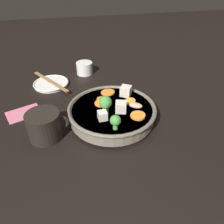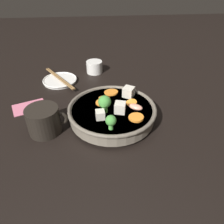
{
  "view_description": "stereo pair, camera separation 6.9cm",
  "coord_description": "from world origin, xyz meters",
  "px_view_note": "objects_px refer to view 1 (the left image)",
  "views": [
    {
      "loc": [
        -0.12,
        -0.55,
        0.43
      ],
      "look_at": [
        0.0,
        0.0,
        0.03
      ],
      "focal_mm": 35.0,
      "sensor_mm": 36.0,
      "label": 1
    },
    {
      "loc": [
        -0.05,
        -0.56,
        0.43
      ],
      "look_at": [
        0.0,
        0.0,
        0.03
      ],
      "focal_mm": 35.0,
      "sensor_mm": 36.0,
      "label": 2
    }
  ],
  "objects_px": {
    "side_saucer": "(51,84)",
    "tea_cup": "(85,68)",
    "dark_mug": "(45,126)",
    "chopsticks_pair": "(51,81)",
    "stirfry_bowl": "(112,111)"
  },
  "relations": [
    {
      "from": "side_saucer",
      "to": "chopsticks_pair",
      "type": "distance_m",
      "value": 0.01
    },
    {
      "from": "tea_cup",
      "to": "chopsticks_pair",
      "type": "bearing_deg",
      "value": -152.08
    },
    {
      "from": "side_saucer",
      "to": "chopsticks_pair",
      "type": "bearing_deg",
      "value": -63.43
    },
    {
      "from": "stirfry_bowl",
      "to": "chopsticks_pair",
      "type": "height_order",
      "value": "stirfry_bowl"
    },
    {
      "from": "stirfry_bowl",
      "to": "side_saucer",
      "type": "relative_size",
      "value": 1.96
    },
    {
      "from": "side_saucer",
      "to": "dark_mug",
      "type": "height_order",
      "value": "dark_mug"
    },
    {
      "from": "side_saucer",
      "to": "tea_cup",
      "type": "xyz_separation_m",
      "value": [
        0.15,
        0.08,
        0.02
      ]
    },
    {
      "from": "stirfry_bowl",
      "to": "tea_cup",
      "type": "xyz_separation_m",
      "value": [
        -0.05,
        0.36,
        -0.01
      ]
    },
    {
      "from": "dark_mug",
      "to": "stirfry_bowl",
      "type": "bearing_deg",
      "value": 9.57
    },
    {
      "from": "stirfry_bowl",
      "to": "dark_mug",
      "type": "xyz_separation_m",
      "value": [
        -0.2,
        -0.03,
        0.01
      ]
    },
    {
      "from": "side_saucer",
      "to": "tea_cup",
      "type": "height_order",
      "value": "tea_cup"
    },
    {
      "from": "side_saucer",
      "to": "chopsticks_pair",
      "type": "xyz_separation_m",
      "value": [
        0.0,
        -0.0,
        0.01
      ]
    },
    {
      "from": "side_saucer",
      "to": "tea_cup",
      "type": "relative_size",
      "value": 1.99
    },
    {
      "from": "tea_cup",
      "to": "chopsticks_pair",
      "type": "distance_m",
      "value": 0.17
    },
    {
      "from": "dark_mug",
      "to": "tea_cup",
      "type": "bearing_deg",
      "value": 68.31
    }
  ]
}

